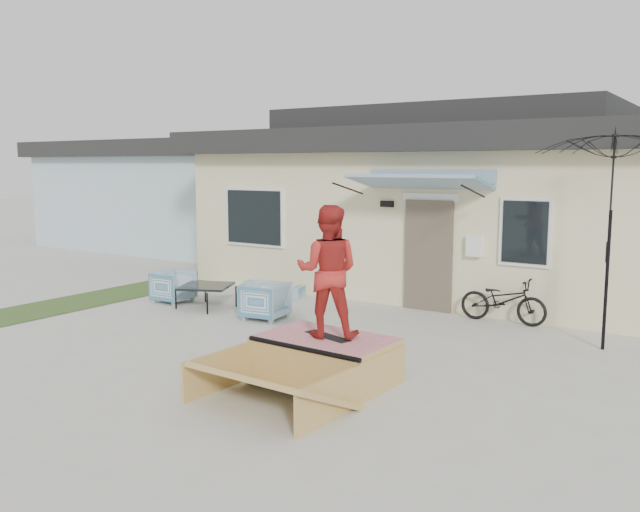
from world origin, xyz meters
The scene contains 13 objects.
ground centered at (0.00, 0.00, 0.00)m, with size 90.00×90.00×0.00m, color #B0AFA3.
grass_strip centered at (-5.20, 2.00, 0.00)m, with size 1.40×8.00×0.01m, color #314D20.
house centered at (0.00, 7.99, 1.94)m, with size 10.80×8.49×4.10m.
neighbor_house centered at (-10.50, 10.00, 1.78)m, with size 8.60×7.60×3.50m.
loveseat centered at (-2.19, 3.74, 0.26)m, with size 1.33×0.39×0.52m, color teal.
armchair_left centered at (-3.58, 2.33, 0.35)m, with size 0.68×0.64×0.70m, color teal.
armchair_right centered at (-1.14, 2.18, 0.37)m, with size 0.71×0.67×0.73m, color teal.
coffee_table centered at (-2.67, 2.29, 0.23)m, with size 0.91×0.91×0.45m, color black.
bicycle centered at (2.52, 4.26, 0.49)m, with size 0.53×1.53×0.98m, color black.
patio_umbrella centered at (4.33, 3.42, 1.75)m, with size 2.57×2.44×2.20m.
skate_ramp centered at (1.62, -0.09, 0.28)m, with size 1.67×2.23×0.56m, color #AA8645, non-canonical shape.
skateboard centered at (1.62, -0.03, 0.58)m, with size 0.74×0.18×0.05m, color black.
skater centered at (1.62, -0.03, 1.45)m, with size 0.82×0.64×1.68m, color #AC2520.
Camera 1 is at (6.09, -6.99, 2.76)m, focal length 37.13 mm.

